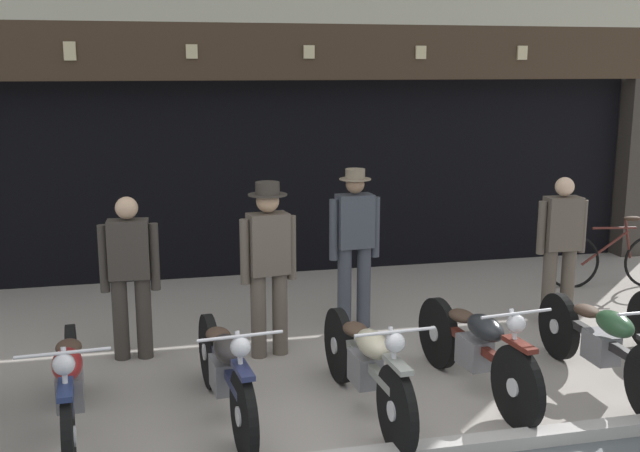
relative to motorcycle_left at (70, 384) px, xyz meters
name	(u,v)px	position (x,y,z in m)	size (l,w,h in m)	color
shop_facade	(236,135)	(2.02, 6.02, 1.32)	(12.05, 4.42, 6.48)	black
motorcycle_left	(70,384)	(0.00, 0.00, 0.00)	(0.62, 2.03, 0.92)	black
motorcycle_center_left	(225,369)	(1.18, 0.02, 0.00)	(0.62, 1.99, 0.92)	black
motorcycle_center	(366,364)	(2.29, -0.13, 0.01)	(0.62, 2.05, 0.93)	black
motorcycle_center_right	(476,347)	(3.31, 0.02, 0.00)	(0.62, 1.96, 0.93)	black
motorcycle_right	(603,342)	(4.45, -0.10, 0.00)	(0.62, 2.06, 0.92)	black
salesman_left	(130,271)	(0.45, 1.56, 0.45)	(0.56, 0.26, 1.59)	#38332D
shopkeeper_center	(268,260)	(1.74, 1.33, 0.54)	(0.55, 0.37, 1.71)	brown
salesman_right	(355,241)	(2.77, 1.93, 0.53)	(0.56, 0.33, 1.73)	#3D424C
assistant_far_right	(561,243)	(4.99, 1.59, 0.47)	(0.56, 0.26, 1.62)	brown
advert_board_near	(362,143)	(3.56, 4.42, 1.31)	(0.69, 0.03, 0.96)	silver
advert_board_far	(445,139)	(4.77, 4.42, 1.34)	(0.67, 0.03, 1.03)	silver
leaning_bicycle	(612,259)	(6.39, 2.68, -0.05)	(1.70, 0.51, 0.94)	black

